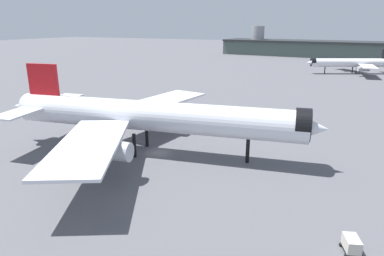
# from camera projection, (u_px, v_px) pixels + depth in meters

# --- Properties ---
(ground) EXTENTS (900.00, 900.00, 0.00)m
(ground) POSITION_uv_depth(u_px,v_px,m) (159.00, 153.00, 66.88)
(ground) COLOR #56565B
(airliner_near_gate) EXTENTS (63.49, 57.39, 16.62)m
(airliner_near_gate) POSITION_uv_depth(u_px,v_px,m) (151.00, 117.00, 64.89)
(airliner_near_gate) COLOR silver
(airliner_near_gate) RESTS_ON ground
(airliner_far_taxiway) EXTENTS (42.74, 38.37, 12.23)m
(airliner_far_taxiway) POSITION_uv_depth(u_px,v_px,m) (352.00, 63.00, 170.34)
(airliner_far_taxiway) COLOR white
(airliner_far_taxiway) RESTS_ON ground
(terminal_building) EXTENTS (217.79, 47.90, 22.38)m
(terminal_building) POSITION_uv_depth(u_px,v_px,m) (366.00, 50.00, 243.48)
(terminal_building) COLOR #475651
(terminal_building) RESTS_ON ground
(service_truck_front) EXTENTS (5.75, 5.21, 3.00)m
(service_truck_front) POSITION_uv_depth(u_px,v_px,m) (71.00, 109.00, 94.63)
(service_truck_front) COLOR black
(service_truck_front) RESTS_ON ground
(baggage_cart_trailing) EXTENTS (2.48, 2.76, 1.82)m
(baggage_cart_trailing) POSITION_uv_depth(u_px,v_px,m) (351.00, 245.00, 37.60)
(baggage_cart_trailing) COLOR black
(baggage_cart_trailing) RESTS_ON ground
(traffic_cone_near_nose) EXTENTS (0.58, 0.58, 0.73)m
(traffic_cone_near_nose) POSITION_uv_depth(u_px,v_px,m) (305.00, 128.00, 81.14)
(traffic_cone_near_nose) COLOR #F2600C
(traffic_cone_near_nose) RESTS_ON ground
(traffic_cone_wingtip) EXTENTS (0.62, 0.62, 0.78)m
(traffic_cone_wingtip) POSITION_uv_depth(u_px,v_px,m) (146.00, 109.00, 99.57)
(traffic_cone_wingtip) COLOR #F2600C
(traffic_cone_wingtip) RESTS_ON ground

